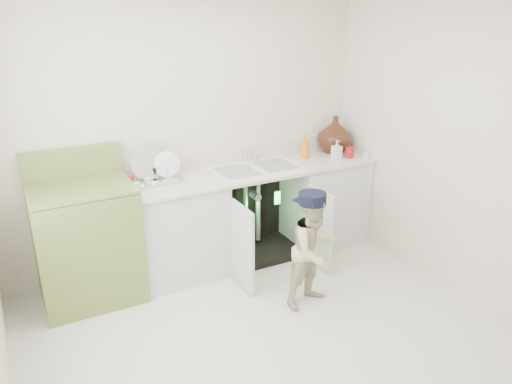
# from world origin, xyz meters

# --- Properties ---
(ground) EXTENTS (3.50, 3.50, 0.00)m
(ground) POSITION_xyz_m (0.00, 0.00, 0.00)
(ground) COLOR beige
(ground) RESTS_ON ground
(room_shell) EXTENTS (6.00, 5.50, 1.26)m
(room_shell) POSITION_xyz_m (0.00, 0.00, 1.25)
(room_shell) COLOR silver
(room_shell) RESTS_ON ground
(counter_run) EXTENTS (2.44, 1.02, 1.28)m
(counter_run) POSITION_xyz_m (0.59, 1.21, 0.48)
(counter_run) COLOR silver
(counter_run) RESTS_ON ground
(avocado_stove) EXTENTS (0.81, 0.65, 1.25)m
(avocado_stove) POSITION_xyz_m (-1.05, 1.18, 0.52)
(avocado_stove) COLOR olive
(avocado_stove) RESTS_ON ground
(repair_worker) EXTENTS (0.53, 0.87, 0.98)m
(repair_worker) POSITION_xyz_m (0.56, 0.22, 0.50)
(repair_worker) COLOR beige
(repair_worker) RESTS_ON ground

